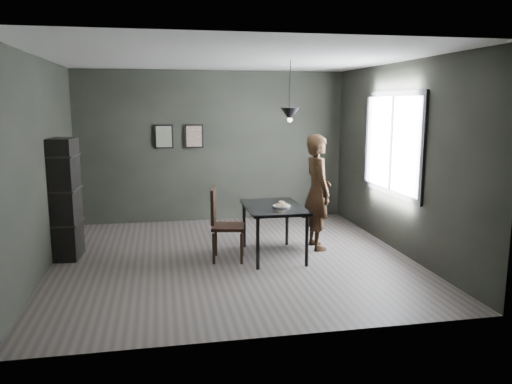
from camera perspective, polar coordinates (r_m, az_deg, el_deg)
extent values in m
plane|color=#3C3634|center=(7.25, -2.66, -7.57)|extent=(5.00, 5.00, 0.00)
cube|color=black|center=(9.42, -4.95, 5.20)|extent=(5.00, 0.10, 2.80)
cube|color=silver|center=(6.93, -2.86, 15.06)|extent=(5.00, 5.00, 0.02)
cube|color=white|center=(7.87, 15.27, 5.37)|extent=(0.02, 1.80, 1.40)
cube|color=black|center=(7.86, 15.21, 5.38)|extent=(0.04, 1.96, 1.56)
cube|color=black|center=(7.17, 2.04, -1.73)|extent=(0.80, 1.20, 0.04)
cylinder|color=black|center=(6.68, 0.21, -5.93)|extent=(0.05, 0.05, 0.71)
cylinder|color=black|center=(6.84, 5.83, -5.60)|extent=(0.05, 0.05, 0.71)
cylinder|color=black|center=(7.71, -1.35, -3.75)|extent=(0.05, 0.05, 0.71)
cylinder|color=black|center=(7.84, 3.56, -3.52)|extent=(0.05, 0.05, 0.71)
cylinder|color=silver|center=(7.09, 2.94, -1.66)|extent=(0.23, 0.23, 0.01)
torus|color=#FBEBC3|center=(7.09, 3.27, -1.47)|extent=(0.10, 0.10, 0.04)
torus|color=#FBEBC3|center=(7.08, 2.61, -1.47)|extent=(0.10, 0.10, 0.04)
torus|color=#FBEBC3|center=(7.08, 2.94, -1.22)|extent=(0.12, 0.12, 0.05)
imported|color=black|center=(7.62, 7.03, 0.01)|extent=(0.44, 0.65, 1.75)
cube|color=black|center=(7.06, -3.20, -4.00)|extent=(0.53, 0.53, 0.04)
cube|color=black|center=(7.01, -4.89, -1.52)|extent=(0.13, 0.45, 0.49)
cylinder|color=black|center=(6.96, -4.86, -6.47)|extent=(0.04, 0.04, 0.44)
cylinder|color=black|center=(6.94, -1.66, -6.49)|extent=(0.04, 0.04, 0.44)
cylinder|color=black|center=(7.33, -4.61, -5.61)|extent=(0.04, 0.04, 0.44)
cylinder|color=black|center=(7.31, -1.58, -5.63)|extent=(0.04, 0.04, 0.44)
cube|color=black|center=(7.58, -20.92, -0.74)|extent=(0.37, 0.60, 1.72)
cylinder|color=black|center=(7.18, 3.93, 11.88)|extent=(0.01, 0.01, 0.75)
cone|color=black|center=(7.18, 3.89, 8.88)|extent=(0.28, 0.28, 0.18)
sphere|color=#FFE0B2|center=(7.18, 3.89, 8.24)|extent=(0.07, 0.07, 0.07)
cube|color=black|center=(9.33, -10.49, 6.25)|extent=(0.34, 0.03, 0.44)
cube|color=#384E41|center=(9.31, -10.48, 6.24)|extent=(0.28, 0.01, 0.38)
cube|color=black|center=(9.35, -7.09, 6.35)|extent=(0.34, 0.03, 0.44)
cube|color=brown|center=(9.33, -7.08, 6.34)|extent=(0.28, 0.01, 0.38)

